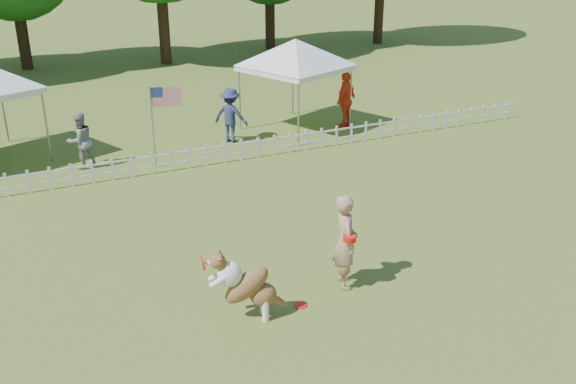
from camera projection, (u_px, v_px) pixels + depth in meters
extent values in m
plane|color=#4C6B21|center=(321.00, 291.00, 11.39)|extent=(120.00, 120.00, 0.00)
imported|color=#A57A63|center=(346.00, 241.00, 11.25)|extent=(0.58, 0.73, 1.76)
cylinder|color=red|center=(300.00, 305.00, 10.94)|extent=(0.25, 0.25, 0.02)
imported|color=gray|center=(80.00, 140.00, 16.90)|extent=(0.89, 0.80, 1.52)
imported|color=#252B4F|center=(231.00, 115.00, 18.94)|extent=(1.16, 1.17, 1.62)
imported|color=red|center=(346.00, 100.00, 20.25)|extent=(1.13, 0.93, 1.80)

